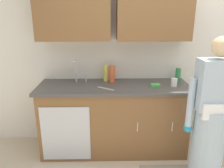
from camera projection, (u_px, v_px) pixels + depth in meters
The scene contains 11 objects.
kitchen_wall_with_uppers at pixel (144, 41), 2.97m from camera, with size 4.80×0.44×2.70m.
counter_cabinet at pixel (113, 119), 2.99m from camera, with size 1.90×0.62×0.90m.
countertop at pixel (114, 86), 2.85m from camera, with size 1.96×0.66×0.04m, color #474442.
sink at pixel (78, 86), 2.84m from camera, with size 0.50×0.36×0.35m.
person_at_sink at pixel (210, 125), 2.32m from camera, with size 0.55×0.34×1.62m.
bottle_water_tall at pixel (106, 73), 2.99m from camera, with size 0.07×0.07×0.22m, color #D8D14C.
bottle_soap at pixel (178, 75), 3.00m from camera, with size 0.07×0.07×0.17m, color #2D8C4C.
bottle_water_short at pixel (112, 74), 2.94m from camera, with size 0.08×0.08×0.22m, color #E05933.
cup_by_sink at pixel (174, 82), 2.77m from camera, with size 0.08×0.08×0.10m, color white.
knife_on_counter at pixel (106, 88), 2.69m from camera, with size 0.24×0.02×0.01m, color silver.
sponge at pixel (155, 85), 2.79m from camera, with size 0.11×0.07×0.03m, color #4CBF4C.
Camera 1 is at (-0.63, -2.00, 1.80)m, focal length 35.15 mm.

